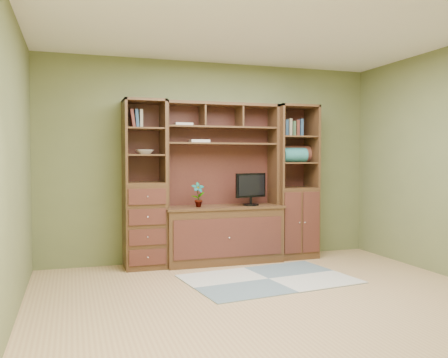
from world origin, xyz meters
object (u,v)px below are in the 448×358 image
object	(u,v)px
left_tower	(144,184)
right_tower	(294,182)
center_hutch	(223,183)
monitor	(251,183)

from	to	relation	value
left_tower	right_tower	distance (m)	2.02
center_hutch	left_tower	distance (m)	1.00
left_tower	monitor	world-z (taller)	left_tower
right_tower	monitor	xyz separation A→B (m)	(-0.66, -0.07, -0.01)
left_tower	right_tower	world-z (taller)	same
center_hutch	monitor	xyz separation A→B (m)	(0.36, -0.03, -0.01)
center_hutch	right_tower	distance (m)	1.03
center_hutch	right_tower	bearing A→B (deg)	2.23
right_tower	left_tower	bearing A→B (deg)	180.00
left_tower	center_hutch	bearing A→B (deg)	-2.29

